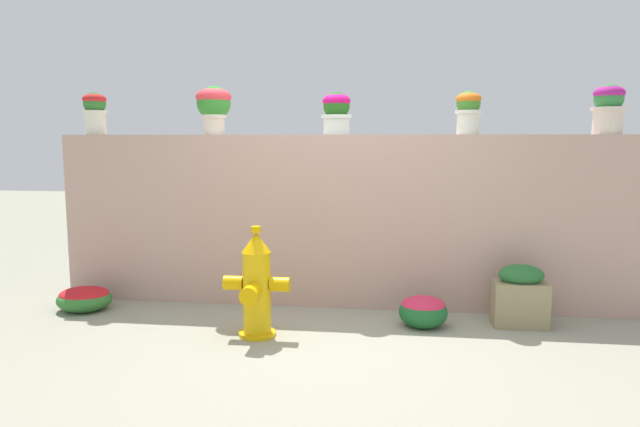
% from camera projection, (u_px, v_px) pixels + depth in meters
% --- Properties ---
extents(ground_plane, '(24.00, 24.00, 0.00)m').
position_uv_depth(ground_plane, '(326.00, 348.00, 4.37)').
color(ground_plane, gray).
extents(stone_wall, '(5.35, 0.31, 1.61)m').
position_uv_depth(stone_wall, '(341.00, 221.00, 5.44)').
color(stone_wall, tan).
rests_on(stone_wall, ground).
extents(potted_plant_0, '(0.23, 0.23, 0.41)m').
position_uv_depth(potted_plant_0, '(95.00, 110.00, 5.62)').
color(potted_plant_0, silver).
rests_on(potted_plant_0, stone_wall).
extents(potted_plant_1, '(0.33, 0.33, 0.45)m').
position_uv_depth(potted_plant_1, '(214.00, 104.00, 5.42)').
color(potted_plant_1, beige).
rests_on(potted_plant_1, stone_wall).
extents(potted_plant_2, '(0.28, 0.28, 0.39)m').
position_uv_depth(potted_plant_2, '(336.00, 111.00, 5.34)').
color(potted_plant_2, silver).
rests_on(potted_plant_2, stone_wall).
extents(potted_plant_3, '(0.23, 0.23, 0.38)m').
position_uv_depth(potted_plant_3, '(468.00, 109.00, 5.13)').
color(potted_plant_3, silver).
rests_on(potted_plant_3, stone_wall).
extents(potted_plant_4, '(0.29, 0.29, 0.43)m').
position_uv_depth(potted_plant_4, '(608.00, 106.00, 4.99)').
color(potted_plant_4, beige).
rests_on(potted_plant_4, stone_wall).
extents(fire_hydrant, '(0.53, 0.43, 0.89)m').
position_uv_depth(fire_hydrant, '(256.00, 287.00, 4.58)').
color(fire_hydrant, '#E1AF0B').
rests_on(fire_hydrant, ground).
extents(flower_bush_left, '(0.41, 0.37, 0.27)m').
position_uv_depth(flower_bush_left, '(423.00, 310.00, 4.85)').
color(flower_bush_left, '#1C5D2A').
rests_on(flower_bush_left, ground).
extents(flower_bush_right, '(0.50, 0.45, 0.22)m').
position_uv_depth(flower_bush_right, '(84.00, 298.00, 5.32)').
color(flower_bush_right, '#2F6F2D').
rests_on(flower_bush_right, ground).
extents(planter_box, '(0.44, 0.26, 0.53)m').
position_uv_depth(planter_box, '(520.00, 297.00, 4.85)').
color(planter_box, '#8F815A').
rests_on(planter_box, ground).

